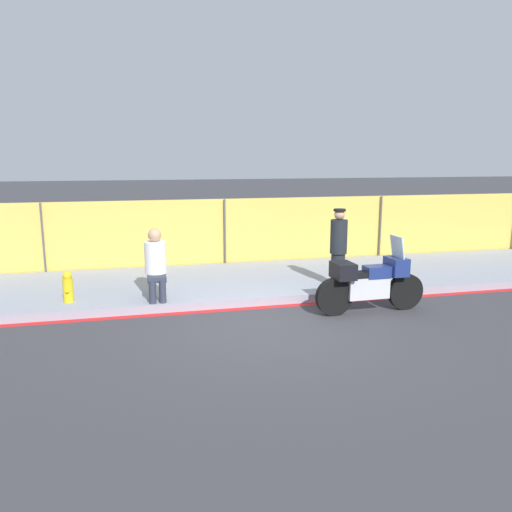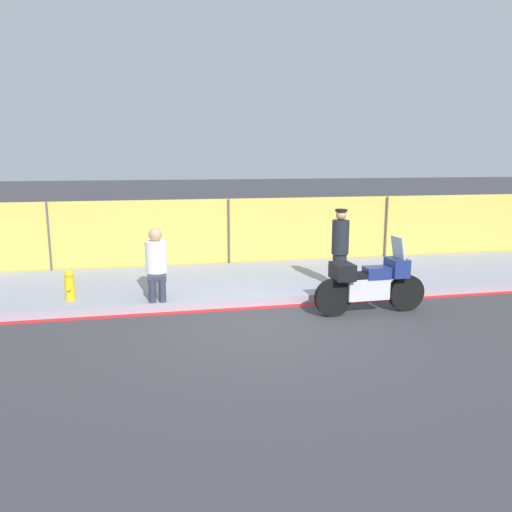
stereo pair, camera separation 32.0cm
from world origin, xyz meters
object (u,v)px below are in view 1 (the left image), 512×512
object	(u,v)px
fire_hydrant	(68,287)
officer_standing	(338,247)
motorcycle	(370,282)
person_seated_on_curb	(156,260)

from	to	relation	value
fire_hydrant	officer_standing	bearing A→B (deg)	-0.63
officer_standing	fire_hydrant	distance (m)	5.54
motorcycle	fire_hydrant	bearing A→B (deg)	164.06
officer_standing	fire_hydrant	world-z (taller)	officer_standing
officer_standing	person_seated_on_curb	xyz separation A→B (m)	(-3.85, -0.05, -0.10)
motorcycle	person_seated_on_curb	distance (m)	4.16
motorcycle	person_seated_on_curb	bearing A→B (deg)	159.78
person_seated_on_curb	officer_standing	bearing A→B (deg)	0.77
motorcycle	officer_standing	size ratio (longest dim) A/B	1.32
fire_hydrant	motorcycle	bearing A→B (deg)	-14.50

